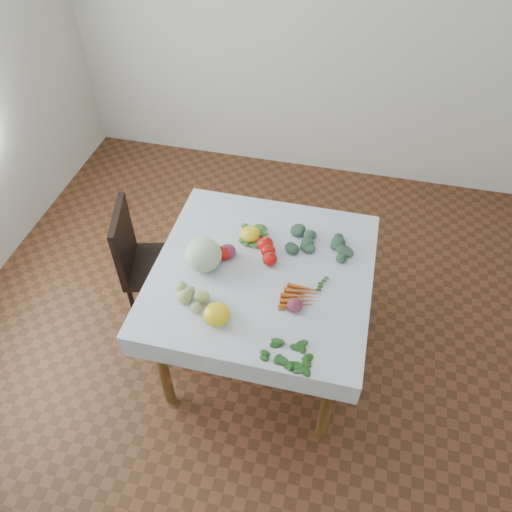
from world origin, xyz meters
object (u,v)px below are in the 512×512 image
at_px(chair, 144,258).
at_px(cabbage, 203,255).
at_px(carrot_bunch, 302,297).
at_px(heirloom_back, 250,234).
at_px(table, 262,283).

xyz_separation_m(chair, cabbage, (0.48, -0.21, 0.36)).
height_order(cabbage, carrot_bunch, cabbage).
height_order(chair, cabbage, cabbage).
height_order(heirloom_back, carrot_bunch, heirloom_back).
bearing_deg(cabbage, table, 7.72).
relative_size(table, chair, 1.19).
bearing_deg(table, carrot_bunch, -30.56).
bearing_deg(carrot_bunch, table, 149.44).
xyz_separation_m(cabbage, carrot_bunch, (0.53, -0.09, -0.07)).
relative_size(table, cabbage, 5.26).
bearing_deg(carrot_bunch, heirloom_back, 134.92).
height_order(table, carrot_bunch, carrot_bunch).
bearing_deg(cabbage, chair, 156.13).
bearing_deg(table, cabbage, -172.28).
bearing_deg(cabbage, carrot_bunch, -10.10).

